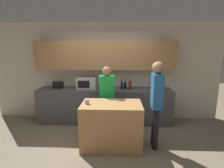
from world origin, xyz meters
TOP-DOWN VIEW (x-y plane):
  - ground_plane at (0.00, 0.00)m, footprint 14.00×14.00m
  - back_wall at (0.00, 1.66)m, footprint 6.40×0.40m
  - back_counter at (0.00, 1.39)m, footprint 3.60×0.62m
  - kitchen_island at (0.24, 0.16)m, footprint 1.21×0.73m
  - microwave at (-0.48, 1.43)m, footprint 0.52×0.39m
  - toaster at (-1.28, 1.43)m, footprint 0.26×0.16m
  - potted_plant at (1.35, 1.43)m, footprint 0.14×0.14m
  - bottle_0 at (0.46, 1.34)m, footprint 0.06×0.06m
  - bottle_1 at (0.55, 1.44)m, footprint 0.08×0.08m
  - bottle_2 at (0.68, 1.33)m, footprint 0.07×0.07m
  - cup_0 at (-0.25, 0.12)m, footprint 0.09×0.09m
  - person_left at (1.13, 0.14)m, footprint 0.23×0.34m
  - person_center at (0.10, 0.79)m, footprint 0.37×0.26m

SIDE VIEW (x-z plane):
  - ground_plane at x=0.00m, z-range 0.00..0.00m
  - kitchen_island at x=0.24m, z-range 0.00..0.93m
  - back_counter at x=0.00m, z-range 0.00..0.94m
  - person_center at x=0.10m, z-range 0.15..1.76m
  - cup_0 at x=-0.25m, z-range 0.93..1.02m
  - bottle_1 at x=0.55m, z-range 0.91..1.14m
  - toaster at x=-1.28m, z-range 0.94..1.12m
  - bottle_0 at x=0.46m, z-range 0.91..1.18m
  - bottle_2 at x=0.68m, z-range 0.90..1.20m
  - person_left at x=1.13m, z-range 0.18..1.95m
  - microwave at x=-0.48m, z-range 0.94..1.24m
  - potted_plant at x=1.35m, z-range 0.94..1.33m
  - back_wall at x=0.00m, z-range 0.19..2.89m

